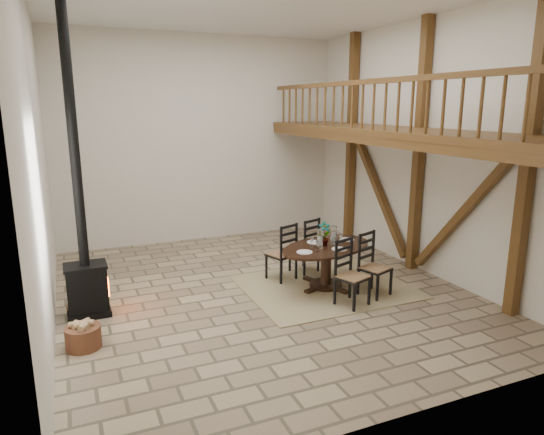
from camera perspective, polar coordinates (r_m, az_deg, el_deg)
name	(u,v)px	position (r m, az deg, el deg)	size (l,w,h in m)	color
ground	(263,291)	(9.01, -1.10, -8.69)	(8.00, 8.00, 0.00)	tan
room_shell	(323,124)	(8.88, 6.07, 10.91)	(7.02, 8.02, 5.01)	silver
rug	(325,287)	(9.26, 6.31, -8.08)	(3.00, 2.50, 0.02)	tan
dining_table	(326,264)	(9.11, 6.37, -5.46)	(2.25, 2.43, 1.26)	black
wood_stove	(84,249)	(8.24, -21.29, -3.46)	(0.67, 0.52, 5.00)	black
log_basket	(83,336)	(7.50, -21.32, -12.88)	(0.49, 0.49, 0.40)	brown
log_stack	(78,308)	(8.66, -21.87, -9.85)	(0.35, 0.28, 0.21)	tan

